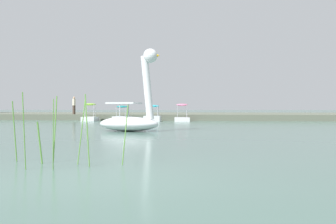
# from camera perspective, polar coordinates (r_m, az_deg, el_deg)

# --- Properties ---
(ground_plane) EXTENTS (515.81, 515.81, 0.00)m
(ground_plane) POSITION_cam_1_polar(r_m,az_deg,el_deg) (6.61, -11.67, -9.60)
(ground_plane) COLOR #47665B
(shore_bank_far) EXTENTS (142.79, 18.86, 0.57)m
(shore_bank_far) POSITION_cam_1_polar(r_m,az_deg,el_deg) (44.90, 4.10, -0.56)
(shore_bank_far) COLOR #5B6051
(shore_bank_far) RESTS_ON ground_plane
(swan_boat) EXTENTS (3.27, 1.99, 4.13)m
(swan_boat) POSITION_cam_1_polar(r_m,az_deg,el_deg) (19.50, -5.30, -0.26)
(swan_boat) COLOR white
(swan_boat) RESTS_ON ground_plane
(pedal_boat_pink) EXTENTS (1.49, 2.16, 1.56)m
(pedal_boat_pink) POSITION_cam_1_polar(r_m,az_deg,el_deg) (33.92, 2.09, -0.68)
(pedal_boat_pink) COLOR white
(pedal_boat_pink) RESTS_ON ground_plane
(pedal_boat_cyan) EXTENTS (1.56, 2.32, 1.45)m
(pedal_boat_cyan) POSITION_cam_1_polar(r_m,az_deg,el_deg) (34.14, -2.30, -0.70)
(pedal_boat_cyan) COLOR white
(pedal_boat_cyan) RESTS_ON ground_plane
(pedal_boat_teal) EXTENTS (1.35, 2.28, 1.40)m
(pedal_boat_teal) POSITION_cam_1_polar(r_m,az_deg,el_deg) (35.01, -6.78, -0.68)
(pedal_boat_teal) COLOR white
(pedal_boat_teal) RESTS_ON ground_plane
(pedal_boat_lime) EXTENTS (1.34, 2.23, 1.61)m
(pedal_boat_lime) POSITION_cam_1_polar(r_m,az_deg,el_deg) (35.73, -11.43, -0.63)
(pedal_boat_lime) COLOR white
(pedal_boat_lime) RESTS_ON ground_plane
(person_on_path) EXTENTS (0.30, 0.30, 1.74)m
(person_on_path) POSITION_cam_1_polar(r_m,az_deg,el_deg) (39.21, -13.74, 1.00)
(person_on_path) COLOR #47382D
(person_on_path) RESTS_ON shore_bank_far
(reed_clump_foreground) EXTENTS (2.61, 1.32, 1.47)m
(reed_clump_foreground) POSITION_cam_1_polar(r_m,az_deg,el_deg) (8.27, -16.01, -3.04)
(reed_clump_foreground) COLOR #568E38
(reed_clump_foreground) RESTS_ON ground_plane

